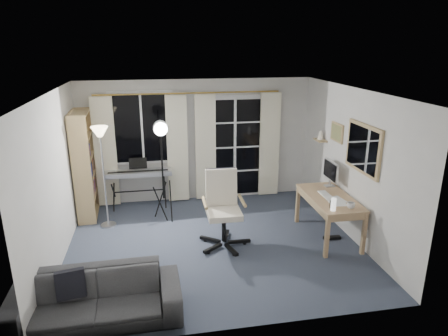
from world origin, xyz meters
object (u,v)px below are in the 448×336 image
Objects in this scene: sofa at (95,291)px; desk at (329,202)px; torchiere_lamp at (101,147)px; studio_light at (161,140)px; bookshelf at (82,168)px; keyboard_piano at (138,174)px; monitor at (331,171)px; mug at (351,205)px; office_chair at (222,201)px.

desk is at bearing 21.60° from sofa.
sofa is at bearing -87.57° from torchiere_lamp.
studio_light is (0.98, 0.02, 0.07)m from torchiere_lamp.
keyboard_piano is at bearing 9.44° from bookshelf.
desk is (3.04, -1.80, -0.06)m from keyboard_piano.
keyboard_piano is 0.67× the size of studio_light.
keyboard_piano is 3.52m from monitor.
keyboard_piano is 0.94× the size of desk.
torchiere_lamp reaches higher than keyboard_piano.
sofa reaches higher than desk.
bookshelf is 3.13m from sofa.
bookshelf is 1.55× the size of keyboard_piano.
mug is (-0.10, -0.95, -0.21)m from monitor.
mug is (2.70, -1.59, -0.72)m from studio_light.
studio_light is 3.22m from mug.
keyboard_piano is 3.53m from desk.
keyboard_piano is at bearing 157.90° from monitor.
bookshelf is 4.35m from monitor.
mug is at bearing -78.21° from desk.
desk is at bearing -30.58° from keyboard_piano.
office_chair is (0.88, -0.95, -0.79)m from studio_light.
desk is at bearing -16.61° from torchiere_lamp.
office_chair is (1.32, -1.66, 0.01)m from keyboard_piano.
torchiere_lamp is 3.85m from monitor.
torchiere_lamp is 2.20m from office_chair.
torchiere_lamp is at bearing 171.18° from monitor.
torchiere_lamp is 0.95× the size of studio_light.
mug is at bearing -36.18° from keyboard_piano.
torchiere_lamp is at bearing 154.30° from office_chair.
sofa is at bearing -156.88° from desk.
monitor reaches higher than keyboard_piano.
bookshelf is 1.00× the size of sofa.
torchiere_lamp reaches higher than sofa.
torchiere_lamp is 0.98m from studio_light.
bookshelf reaches higher than monitor.
keyboard_piano is at bearing 149.91° from desk.
desk is (2.60, -1.09, -0.87)m from studio_light.
office_chair is at bearing 41.15° from sofa.
keyboard_piano reaches higher than desk.
office_chair is at bearing -170.30° from monitor.
office_chair reaches higher than keyboard_piano.
monitor is at bearing -13.82° from studio_light.
mug is at bearing -23.08° from torchiere_lamp.
torchiere_lamp is at bearing 91.39° from sofa.
keyboard_piano reaches higher than sofa.
monitor is (3.78, -0.62, -0.44)m from torchiere_lamp.
bookshelf is at bearing 128.96° from torchiere_lamp.
torchiere_lamp is at bearing 163.87° from desk.
monitor is (2.80, -0.64, -0.51)m from studio_light.
studio_light reaches higher than office_chair.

